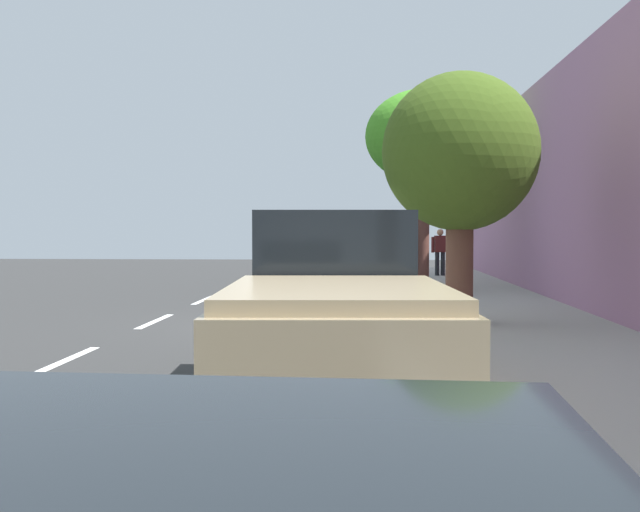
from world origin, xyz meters
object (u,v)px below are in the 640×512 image
at_px(parked_sedan_green_far, 351,257).
at_px(street_tree_far_end, 423,137).
at_px(pedestrian_on_phone, 440,249).
at_px(parked_pickup_tan_second, 335,311).
at_px(bicycle_at_curb, 377,313).
at_px(parked_suv_dark_blue_mid, 353,256).
at_px(street_tree_mid_block, 460,154).
at_px(cyclist_with_backpack, 391,275).

height_order(parked_sedan_green_far, street_tree_far_end, street_tree_far_end).
height_order(street_tree_far_end, pedestrian_on_phone, street_tree_far_end).
bearing_deg(parked_pickup_tan_second, bicycle_at_curb, 83.74).
xyz_separation_m(parked_suv_dark_blue_mid, street_tree_far_end, (1.95, 1.51, 3.30)).
relative_size(parked_suv_dark_blue_mid, street_tree_mid_block, 1.11).
xyz_separation_m(parked_suv_dark_blue_mid, street_tree_mid_block, (1.95, -6.81, 2.00)).
bearing_deg(pedestrian_on_phone, parked_pickup_tan_second, -98.90).
xyz_separation_m(cyclist_with_backpack, street_tree_mid_block, (1.20, 1.21, 2.00)).
bearing_deg(parked_suv_dark_blue_mid, cyclist_with_backpack, -84.66).
distance_m(cyclist_with_backpack, street_tree_mid_block, 2.63).
height_order(parked_suv_dark_blue_mid, cyclist_with_backpack, parked_suv_dark_blue_mid).
relative_size(parked_pickup_tan_second, bicycle_at_curb, 4.01).
xyz_separation_m(parked_pickup_tan_second, parked_suv_dark_blue_mid, (-0.04, 12.05, 0.13)).
height_order(bicycle_at_curb, street_tree_far_end, street_tree_far_end).
relative_size(parked_suv_dark_blue_mid, street_tree_far_end, 0.86).
height_order(parked_suv_dark_blue_mid, street_tree_mid_block, street_tree_mid_block).
height_order(cyclist_with_backpack, street_tree_far_end, street_tree_far_end).
bearing_deg(pedestrian_on_phone, parked_sedan_green_far, 167.93).
distance_m(parked_suv_dark_blue_mid, pedestrian_on_phone, 6.86).
distance_m(street_tree_mid_block, pedestrian_on_phone, 13.21).
distance_m(parked_suv_dark_blue_mid, parked_sedan_green_far, 6.89).
bearing_deg(cyclist_with_backpack, street_tree_far_end, 82.79).
xyz_separation_m(parked_pickup_tan_second, street_tree_far_end, (1.91, 13.56, 3.43)).
xyz_separation_m(bicycle_at_curb, pedestrian_on_phone, (2.37, 13.76, 0.67)).
bearing_deg(street_tree_far_end, street_tree_mid_block, -90.00).
bearing_deg(street_tree_mid_block, cyclist_with_backpack, -134.92).
bearing_deg(street_tree_mid_block, pedestrian_on_phone, 85.85).
bearing_deg(bicycle_at_curb, street_tree_far_end, 81.08).
bearing_deg(street_tree_far_end, parked_suv_dark_blue_mid, -142.34).
height_order(bicycle_at_curb, cyclist_with_backpack, cyclist_with_backpack).
xyz_separation_m(parked_sedan_green_far, pedestrian_on_phone, (3.11, -0.66, 0.29)).
height_order(street_tree_mid_block, street_tree_far_end, street_tree_far_end).
xyz_separation_m(parked_suv_dark_blue_mid, cyclist_with_backpack, (0.75, -8.02, -0.00)).
xyz_separation_m(cyclist_with_backpack, street_tree_far_end, (1.20, 9.52, 3.30)).
bearing_deg(parked_sedan_green_far, parked_pickup_tan_second, -89.26).
relative_size(parked_pickup_tan_second, pedestrian_on_phone, 3.36).
distance_m(parked_pickup_tan_second, street_tree_mid_block, 5.97).
xyz_separation_m(parked_pickup_tan_second, parked_sedan_green_far, (-0.25, 18.93, -0.15)).
xyz_separation_m(bicycle_at_curb, cyclist_with_backpack, (0.22, -0.47, 0.66)).
height_order(parked_suv_dark_blue_mid, street_tree_far_end, street_tree_far_end).
distance_m(parked_suv_dark_blue_mid, bicycle_at_curb, 7.59).
relative_size(street_tree_mid_block, pedestrian_on_phone, 2.67).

